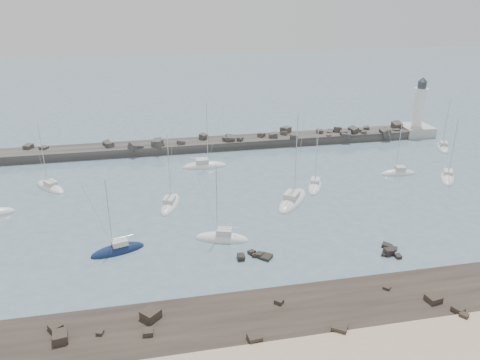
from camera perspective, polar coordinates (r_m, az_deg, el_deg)
name	(u,v)px	position (r m, az deg, el deg)	size (l,w,h in m)	color
ground	(267,225)	(71.27, 3.27, -5.48)	(400.00, 400.00, 0.00)	slate
rock_shelf	(315,318)	(53.70, 9.13, -16.28)	(140.00, 12.47, 1.79)	black
rock_cluster_near	(255,257)	(63.09, 1.84, -9.36)	(4.96, 3.14, 1.31)	black
rock_cluster_far	(389,251)	(67.53, 17.76, -8.23)	(3.29, 4.29, 1.45)	black
breakwater	(194,148)	(104.57, -5.64, 3.96)	(115.00, 7.70, 4.92)	#302E2B
lighthouse	(417,122)	(121.22, 20.72, 6.58)	(7.00, 7.00, 14.60)	#A6A7A1
sailboat_1	(50,188)	(90.28, -22.12, -0.86)	(7.07, 7.94, 12.82)	white
sailboat_2	(118,251)	(66.45, -14.67, -8.33)	(7.66, 4.26, 11.85)	#101F44
sailboat_3	(170,205)	(77.98, -8.51, -3.00)	(4.88, 8.56, 12.98)	white
sailboat_4	(204,166)	(93.79, -4.36, 1.68)	(8.86, 2.95, 13.92)	white
sailboat_5	(222,239)	(67.21, -2.22, -7.16)	(8.05, 4.68, 12.41)	white
sailboat_6	(315,186)	(85.14, 9.11, -0.79)	(5.39, 7.92, 12.12)	white
sailboat_7	(292,201)	(78.84, 6.40, -2.58)	(8.66, 10.21, 16.28)	white
sailboat_8	(398,173)	(94.88, 18.70, 0.76)	(6.93, 2.67, 10.97)	white
sailboat_9	(447,178)	(96.03, 23.95, 0.22)	(6.35, 8.09, 12.68)	white
sailboat_10	(443,148)	(113.71, 23.46, 3.62)	(5.37, 7.84, 12.15)	white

